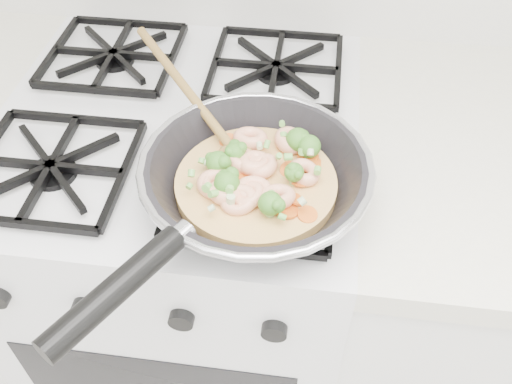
# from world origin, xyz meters

# --- Properties ---
(stove) EXTENTS (0.60, 0.60, 0.92)m
(stove) POSITION_xyz_m (0.00, 1.70, 0.46)
(stove) COLOR white
(stove) RESTS_ON ground
(skillet) EXTENTS (0.38, 0.56, 0.10)m
(skillet) POSITION_xyz_m (0.15, 1.52, 0.96)
(skillet) COLOR black
(skillet) RESTS_ON stove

